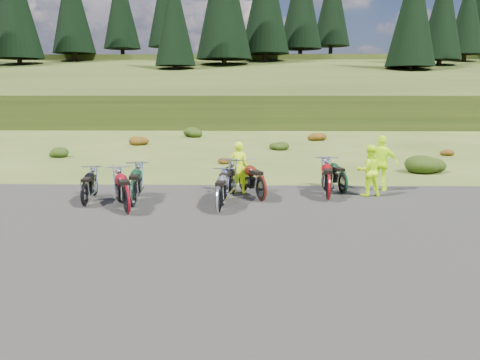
{
  "coord_description": "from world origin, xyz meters",
  "views": [
    {
      "loc": [
        0.93,
        -12.51,
        3.38
      ],
      "look_at": [
        0.6,
        1.18,
        0.76
      ],
      "focal_mm": 35.0,
      "sensor_mm": 36.0,
      "label": 1
    }
  ],
  "objects_px": {
    "motorcycle_0": "(85,207)",
    "person_middle": "(239,168)",
    "motorcycle_7": "(342,194)",
    "motorcycle_3": "(219,214)"
  },
  "relations": [
    {
      "from": "motorcycle_0",
      "to": "person_middle",
      "type": "distance_m",
      "value": 4.97
    },
    {
      "from": "motorcycle_7",
      "to": "person_middle",
      "type": "bearing_deg",
      "value": 76.87
    },
    {
      "from": "motorcycle_0",
      "to": "motorcycle_7",
      "type": "relative_size",
      "value": 0.97
    },
    {
      "from": "motorcycle_0",
      "to": "person_middle",
      "type": "xyz_separation_m",
      "value": [
        4.48,
        1.96,
        0.86
      ]
    },
    {
      "from": "motorcycle_7",
      "to": "person_middle",
      "type": "relative_size",
      "value": 1.19
    },
    {
      "from": "motorcycle_0",
      "to": "motorcycle_3",
      "type": "bearing_deg",
      "value": -105.44
    },
    {
      "from": "motorcycle_3",
      "to": "person_middle",
      "type": "height_order",
      "value": "person_middle"
    },
    {
      "from": "motorcycle_0",
      "to": "motorcycle_3",
      "type": "height_order",
      "value": "motorcycle_3"
    },
    {
      "from": "motorcycle_0",
      "to": "person_middle",
      "type": "bearing_deg",
      "value": -72.43
    },
    {
      "from": "motorcycle_7",
      "to": "motorcycle_0",
      "type": "bearing_deg",
      "value": 90.9
    }
  ]
}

